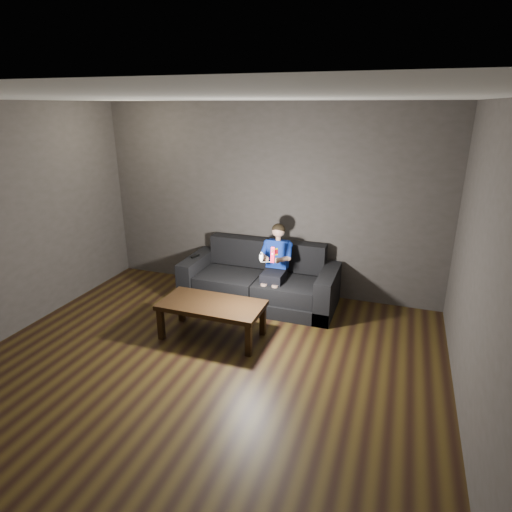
% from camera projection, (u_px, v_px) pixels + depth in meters
% --- Properties ---
extents(floor, '(5.00, 5.00, 0.00)m').
position_uv_depth(floor, '(192.00, 382.00, 4.33)').
color(floor, black).
rests_on(floor, ground).
extents(back_wall, '(5.00, 0.04, 2.70)m').
position_uv_depth(back_wall, '(268.00, 201.00, 6.10)').
color(back_wall, '#383431').
rests_on(back_wall, ground).
extents(right_wall, '(0.04, 5.00, 2.70)m').
position_uv_depth(right_wall, '(491.00, 294.00, 3.10)').
color(right_wall, '#383431').
rests_on(right_wall, ground).
extents(ceiling, '(5.00, 5.00, 0.02)m').
position_uv_depth(ceiling, '(175.00, 98.00, 3.43)').
color(ceiling, beige).
rests_on(ceiling, back_wall).
extents(sofa, '(2.13, 0.92, 0.82)m').
position_uv_depth(sofa, '(260.00, 284.00, 6.01)').
color(sofa, black).
rests_on(sofa, floor).
extents(child, '(0.43, 0.52, 1.05)m').
position_uv_depth(child, '(276.00, 259.00, 5.75)').
color(child, black).
rests_on(child, sofa).
extents(wii_remote_red, '(0.05, 0.08, 0.20)m').
position_uv_depth(wii_remote_red, '(273.00, 255.00, 5.29)').
color(wii_remote_red, '#EA173E').
rests_on(wii_remote_red, child).
extents(nunchuk_white, '(0.07, 0.09, 0.14)m').
position_uv_depth(nunchuk_white, '(261.00, 257.00, 5.36)').
color(nunchuk_white, white).
rests_on(nunchuk_white, child).
extents(wii_remote_black, '(0.07, 0.15, 0.03)m').
position_uv_depth(wii_remote_black, '(195.00, 256.00, 6.13)').
color(wii_remote_black, black).
rests_on(wii_remote_black, sofa).
extents(coffee_table, '(1.22, 0.62, 0.44)m').
position_uv_depth(coffee_table, '(212.00, 308.00, 5.05)').
color(coffee_table, black).
rests_on(coffee_table, floor).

